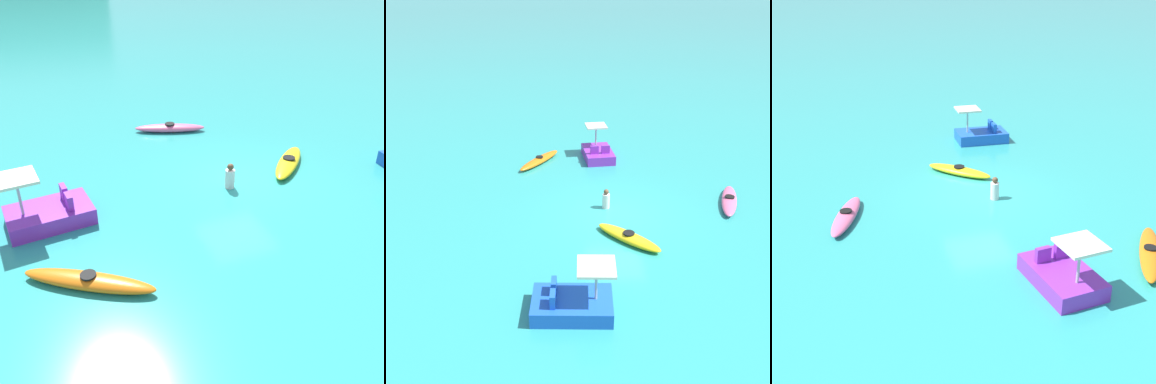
# 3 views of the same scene
# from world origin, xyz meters

# --- Properties ---
(ground_plane) EXTENTS (600.00, 600.00, 0.00)m
(ground_plane) POSITION_xyz_m (0.00, 0.00, 0.00)
(ground_plane) COLOR teal
(kayak_orange) EXTENTS (3.12, 2.31, 0.37)m
(kayak_orange) POSITION_xyz_m (-5.84, -3.51, 0.16)
(kayak_orange) COLOR orange
(kayak_orange) RESTS_ON ground_plane
(kayak_pink) EXTENTS (3.06, 1.60, 0.37)m
(kayak_pink) POSITION_xyz_m (-0.78, 5.05, 0.16)
(kayak_pink) COLOR pink
(kayak_pink) RESTS_ON ground_plane
(kayak_yellow) EXTENTS (2.52, 2.53, 0.37)m
(kayak_yellow) POSITION_xyz_m (2.13, 0.21, 0.16)
(kayak_yellow) COLOR yellow
(kayak_yellow) RESTS_ON ground_plane
(pedal_boat_purple) EXTENTS (2.58, 1.76, 1.68)m
(pedal_boat_purple) POSITION_xyz_m (-6.41, -0.33, 0.34)
(pedal_boat_purple) COLOR purple
(pedal_boat_purple) RESTS_ON ground_plane
(person_near_shore) EXTENTS (0.45, 0.45, 0.88)m
(person_near_shore) POSITION_xyz_m (-0.58, -0.41, 0.39)
(person_near_shore) COLOR silver
(person_near_shore) RESTS_ON ground_plane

